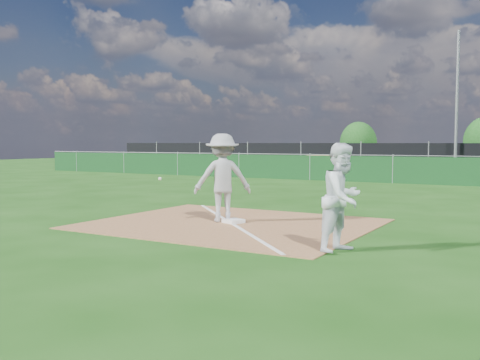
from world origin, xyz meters
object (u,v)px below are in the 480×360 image
Objects in this scene: light_pole at (457,103)px; runner at (343,198)px; car_left at (353,157)px; play_at_first at (222,178)px; first_base at (234,221)px; car_mid at (454,158)px; tree_left at (358,143)px.

light_pole reaches higher than runner.
light_pole is 9.18m from car_left.
runner is (3.48, -1.77, -0.11)m from play_at_first.
light_pole reaches higher than first_base.
tree_left reaches higher than car_mid.
tree_left is at bearing 102.57° from play_at_first.
car_left is at bearing 32.36° from runner.
car_mid reaches higher than first_base.
first_base is 0.16× the size of play_at_first.
first_base is at bearing 171.36° from car_left.
light_pole is at bearing -50.01° from tree_left.
light_pole is 4.40× the size of runner.
runner is at bearing -163.88° from car_mid.
tree_left is at bearing -6.67° from car_left.
light_pole is 14.22m from tree_left.
car_mid is (0.64, 26.84, 0.73)m from first_base.
runner reaches higher than car_mid.
light_pole reaches higher than play_at_first.
car_left is at bearing 148.84° from light_pole.
first_base is 0.08× the size of car_left.
car_mid is at bearing 87.97° from play_at_first.
tree_left is (-7.21, 32.33, 0.79)m from play_at_first.
light_pole is 1.62× the size of car_left.
car_left is at bearing 102.06° from play_at_first.
first_base is 0.21× the size of runner.
car_left is (-7.38, 4.46, -3.15)m from light_pole.
light_pole is at bearing 85.18° from play_at_first.
tree_left reaches higher than first_base.
runner is at bearing 176.67° from car_left.
light_pole is 20.81× the size of first_base.
runner is at bearing -72.60° from tree_left.
car_mid is (-0.87, 5.24, -3.21)m from light_pole.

